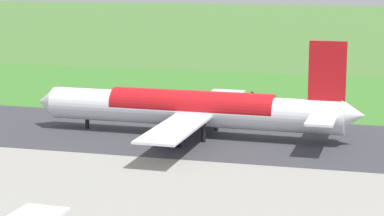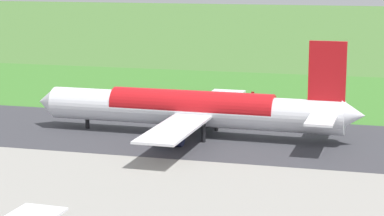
# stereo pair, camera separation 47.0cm
# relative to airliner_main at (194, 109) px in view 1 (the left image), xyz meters

# --- Properties ---
(ground_plane) EXTENTS (800.00, 800.00, 0.00)m
(ground_plane) POSITION_rel_airliner_main_xyz_m (14.10, -0.01, -4.35)
(ground_plane) COLOR #477233
(runway_asphalt) EXTENTS (600.00, 30.00, 0.06)m
(runway_asphalt) POSITION_rel_airliner_main_xyz_m (14.10, -0.01, -4.32)
(runway_asphalt) COLOR #38383D
(runway_asphalt) RESTS_ON ground
(grass_verge_foreground) EXTENTS (600.00, 80.00, 0.04)m
(grass_verge_foreground) POSITION_rel_airliner_main_xyz_m (14.10, -31.53, -4.33)
(grass_verge_foreground) COLOR #3C782B
(grass_verge_foreground) RESTS_ON ground
(airliner_main) EXTENTS (54.04, 44.12, 15.88)m
(airliner_main) POSITION_rel_airliner_main_xyz_m (0.00, 0.00, 0.00)
(airliner_main) COLOR white
(airliner_main) RESTS_ON ground
(no_stopping_sign) EXTENTS (0.60, 0.10, 2.73)m
(no_stopping_sign) POSITION_rel_airliner_main_xyz_m (-4.29, -27.94, -2.74)
(no_stopping_sign) COLOR slate
(no_stopping_sign) RESTS_ON ground
(traffic_cone_orange) EXTENTS (0.40, 0.40, 0.55)m
(traffic_cone_orange) POSITION_rel_airliner_main_xyz_m (1.32, -35.07, -4.08)
(traffic_cone_orange) COLOR orange
(traffic_cone_orange) RESTS_ON ground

